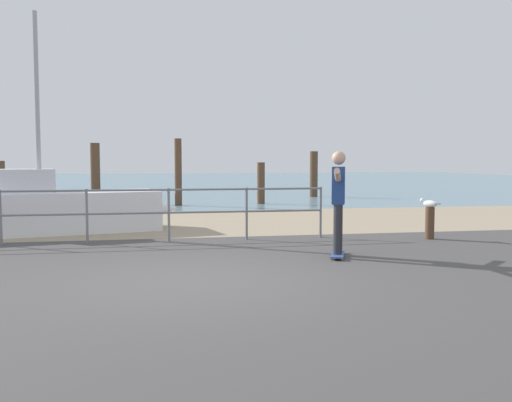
% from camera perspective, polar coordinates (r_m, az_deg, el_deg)
% --- Properties ---
extents(ground_plane, '(24.00, 10.00, 0.04)m').
position_cam_1_polar(ground_plane, '(6.48, -5.96, -10.04)').
color(ground_plane, '#474444').
rests_on(ground_plane, ground).
extents(beach_strip, '(24.00, 6.00, 0.04)m').
position_cam_1_polar(beach_strip, '(14.36, -8.51, -2.21)').
color(beach_strip, tan).
rests_on(beach_strip, ground).
extents(sea_surface, '(72.00, 50.00, 0.04)m').
position_cam_1_polar(sea_surface, '(42.30, -9.86, 1.99)').
color(sea_surface, slate).
rests_on(sea_surface, ground).
extents(railing_fence, '(9.19, 0.05, 1.05)m').
position_cam_1_polar(railing_fence, '(10.97, -16.86, -0.68)').
color(railing_fence, slate).
rests_on(railing_fence, ground).
extents(sailboat, '(5.07, 2.36, 4.71)m').
position_cam_1_polar(sailboat, '(12.90, -19.10, -0.80)').
color(sailboat, silver).
rests_on(sailboat, ground).
extents(skateboard, '(0.47, 0.82, 0.08)m').
position_cam_1_polar(skateboard, '(9.23, 8.32, -5.35)').
color(skateboard, '#334C8C').
rests_on(skateboard, ground).
extents(skateboarder, '(0.60, 1.38, 1.65)m').
position_cam_1_polar(skateboarder, '(9.12, 8.39, 0.54)').
color(skateboarder, '#26262B').
rests_on(skateboarder, skateboard).
extents(bollard_short, '(0.18, 0.18, 0.65)m').
position_cam_1_polar(bollard_short, '(11.67, 17.28, -2.21)').
color(bollard_short, '#513826').
rests_on(bollard_short, ground).
extents(seagull, '(0.27, 0.46, 0.18)m').
position_cam_1_polar(seagull, '(11.64, 17.25, -0.24)').
color(seagull, white).
rests_on(seagull, bollard_short).
extents(groyne_post_0, '(0.36, 0.36, 1.56)m').
position_cam_1_polar(groyne_post_0, '(20.57, -24.65, 1.56)').
color(groyne_post_0, '#513826').
rests_on(groyne_post_0, ground).
extents(groyne_post_1, '(0.34, 0.34, 2.22)m').
position_cam_1_polar(groyne_post_1, '(21.55, -16.04, 2.76)').
color(groyne_post_1, '#513826').
rests_on(groyne_post_1, ground).
extents(groyne_post_2, '(0.25, 0.25, 2.33)m').
position_cam_1_polar(groyne_post_2, '(19.55, -7.93, 2.91)').
color(groyne_post_2, '#513826').
rests_on(groyne_post_2, ground).
extents(groyne_post_3, '(0.28, 0.28, 1.51)m').
position_cam_1_polar(groyne_post_3, '(20.10, 0.51, 1.81)').
color(groyne_post_3, '#513826').
rests_on(groyne_post_3, ground).
extents(groyne_post_4, '(0.34, 0.34, 1.96)m').
position_cam_1_polar(groyne_post_4, '(24.05, 5.90, 2.73)').
color(groyne_post_4, '#513826').
rests_on(groyne_post_4, ground).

